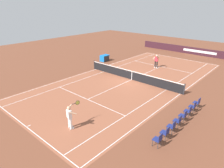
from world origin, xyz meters
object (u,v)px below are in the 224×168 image
at_px(tennis_player_near, 70,116).
at_px(spectator_chair_4, 178,120).
at_px(tennis_ball, 102,73).
at_px(tennis_net, 132,75).
at_px(spectator_chair_7, 158,139).
at_px(spectator_chair_3, 184,115).
at_px(spectator_chair_5, 172,126).
at_px(spectator_chair_2, 189,110).
at_px(spectator_chair_0, 197,102).
at_px(tennis_player_far, 156,60).
at_px(spectator_chair_1, 193,106).
at_px(spectator_chair_6, 166,132).
at_px(equipment_cart_tarped, 105,58).

distance_m(tennis_player_near, spectator_chair_4, 7.12).
xyz_separation_m(tennis_ball, spectator_chair_4, (4.57, 11.43, 0.49)).
height_order(tennis_net, spectator_chair_7, tennis_net).
distance_m(spectator_chair_3, spectator_chair_5, 1.75).
distance_m(spectator_chair_2, spectator_chair_7, 4.37).
relative_size(tennis_player_near, spectator_chair_4, 1.93).
distance_m(spectator_chair_0, spectator_chair_7, 6.11).
xyz_separation_m(tennis_player_far, spectator_chair_3, (9.96, 7.87, -0.41)).
height_order(spectator_chair_4, spectator_chair_7, same).
distance_m(tennis_player_near, spectator_chair_7, 5.69).
height_order(tennis_net, tennis_player_near, tennis_player_near).
bearing_deg(tennis_net, spectator_chair_4, 55.54).
distance_m(spectator_chair_1, spectator_chair_2, 0.87).
height_order(spectator_chair_1, spectator_chair_5, same).
xyz_separation_m(tennis_net, spectator_chair_7, (7.83, 7.59, 0.03)).
height_order(spectator_chair_6, spectator_chair_7, same).
distance_m(tennis_net, spectator_chair_2, 8.35).
bearing_deg(equipment_cart_tarped, tennis_player_far, 106.70).
bearing_deg(tennis_player_near, tennis_ball, -146.58).
bearing_deg(spectator_chair_7, spectator_chair_1, 180.00).
relative_size(tennis_ball, spectator_chair_3, 0.08).
bearing_deg(tennis_ball, spectator_chair_5, 64.51).
bearing_deg(spectator_chair_0, equipment_cart_tarped, -109.30).
height_order(tennis_ball, spectator_chair_0, spectator_chair_0).
xyz_separation_m(spectator_chair_1, spectator_chair_7, (5.24, 0.00, 0.00)).
height_order(spectator_chair_0, spectator_chair_3, same).
height_order(spectator_chair_2, spectator_chair_6, same).
height_order(tennis_player_near, spectator_chair_5, tennis_player_near).
bearing_deg(spectator_chair_7, tennis_player_near, -67.43).
distance_m(tennis_player_far, equipment_cart_tarped, 7.37).
distance_m(tennis_player_far, spectator_chair_1, 11.38).
bearing_deg(spectator_chair_6, tennis_player_near, -59.79).
bearing_deg(spectator_chair_4, spectator_chair_0, 180.00).
relative_size(spectator_chair_3, spectator_chair_6, 1.00).
relative_size(spectator_chair_2, spectator_chair_6, 1.00).
bearing_deg(tennis_net, equipment_cart_tarped, -115.58).
height_order(tennis_ball, spectator_chair_3, spectator_chair_3).
distance_m(spectator_chair_5, spectator_chair_6, 0.87).
xyz_separation_m(tennis_player_far, spectator_chair_1, (8.21, 7.87, -0.41)).
height_order(tennis_player_near, spectator_chair_6, tennis_player_near).
height_order(tennis_net, tennis_ball, tennis_net).
xyz_separation_m(spectator_chair_1, spectator_chair_5, (3.49, 0.00, 0.00)).
xyz_separation_m(tennis_player_far, equipment_cart_tarped, (2.11, -7.05, -0.49)).
xyz_separation_m(tennis_ball, spectator_chair_7, (7.19, 11.43, 0.49)).
height_order(spectator_chair_5, spectator_chair_7, same).
height_order(tennis_net, spectator_chair_2, tennis_net).
height_order(spectator_chair_0, spectator_chair_4, same).
bearing_deg(spectator_chair_1, spectator_chair_2, 0.00).
bearing_deg(spectator_chair_5, spectator_chair_6, 0.00).
bearing_deg(equipment_cart_tarped, spectator_chair_5, 57.26).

